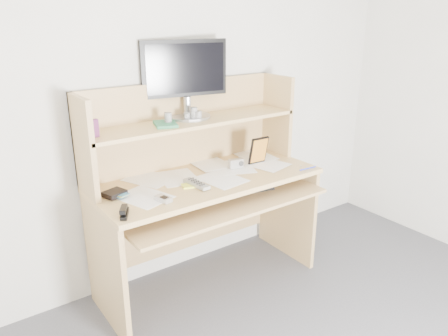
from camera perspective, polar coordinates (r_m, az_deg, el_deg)
back_wall at (r=2.81m, az=-5.97°, el=10.28°), size 3.60×0.04×2.50m
desk at (r=2.76m, az=-3.09°, el=-1.83°), size 1.40×0.70×1.30m
paper_clutter at (r=2.67m, az=-2.18°, el=-1.17°), size 1.32×0.54×0.01m
keyboard at (r=2.74m, az=1.93°, el=-2.66°), size 0.45×0.25×0.03m
tv_remote at (r=2.53m, az=-3.61°, el=-2.09°), size 0.07×0.20×0.02m
flip_phone at (r=2.35m, az=-7.94°, el=-3.91°), size 0.07×0.11×0.03m
stapler at (r=2.22m, az=-12.88°, el=-5.51°), size 0.09×0.13×0.04m
wallet at (r=2.46m, az=-14.11°, el=-3.25°), size 0.13×0.12×0.03m
sticky_note_pad at (r=2.54m, az=-4.68°, el=-2.33°), size 0.09×0.09×0.01m
digital_camera at (r=2.81m, az=1.55°, el=0.60°), size 0.10×0.05×0.06m
game_case at (r=2.88m, az=4.53°, el=2.31°), size 0.13×0.02×0.18m
blue_pen at (r=2.85m, az=10.89°, el=-0.05°), size 0.13×0.02×0.01m
card_box at (r=2.39m, az=-16.78°, el=4.92°), size 0.07×0.05×0.10m
shelf_book at (r=2.58m, az=-7.67°, el=5.71°), size 0.17×0.20×0.02m
chip_stack_a at (r=2.68m, az=-3.38°, el=6.84°), size 0.05×0.05×0.06m
chip_stack_b at (r=2.59m, az=-7.32°, el=6.41°), size 0.05×0.05×0.07m
chip_stack_c at (r=2.68m, az=-4.84°, el=6.70°), size 0.04×0.04×0.05m
chip_stack_d at (r=2.69m, az=-3.96°, el=7.10°), size 0.05×0.05×0.08m
monitor at (r=2.74m, az=-5.08°, el=11.80°), size 0.54×0.27×0.47m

